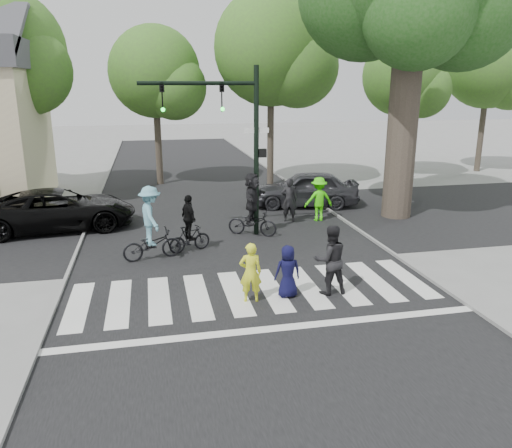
{
  "coord_description": "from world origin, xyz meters",
  "views": [
    {
      "loc": [
        -2.55,
        -11.15,
        5.36
      ],
      "look_at": [
        0.5,
        3.0,
        1.3
      ],
      "focal_mm": 35.0,
      "sensor_mm": 36.0,
      "label": 1
    }
  ],
  "objects_px": {
    "pedestrian_woman": "(250,273)",
    "pedestrian_adult": "(330,260)",
    "traffic_signal": "(233,128)",
    "car_suv": "(59,209)",
    "pedestrian_child": "(288,271)",
    "car_grey": "(305,189)",
    "cyclist_left": "(151,228)",
    "cyclist_right": "(252,208)",
    "cyclist_mid": "(189,229)"
  },
  "relations": [
    {
      "from": "pedestrian_woman",
      "to": "pedestrian_adult",
      "type": "distance_m",
      "value": 2.15
    },
    {
      "from": "traffic_signal",
      "to": "car_suv",
      "type": "bearing_deg",
      "value": 161.01
    },
    {
      "from": "pedestrian_child",
      "to": "car_grey",
      "type": "xyz_separation_m",
      "value": [
        3.5,
        9.54,
        0.11
      ]
    },
    {
      "from": "car_suv",
      "to": "car_grey",
      "type": "distance_m",
      "value": 10.43
    },
    {
      "from": "traffic_signal",
      "to": "pedestrian_child",
      "type": "bearing_deg",
      "value": -85.58
    },
    {
      "from": "traffic_signal",
      "to": "car_suv",
      "type": "height_order",
      "value": "traffic_signal"
    },
    {
      "from": "cyclist_left",
      "to": "pedestrian_woman",
      "type": "bearing_deg",
      "value": -57.64
    },
    {
      "from": "cyclist_right",
      "to": "car_grey",
      "type": "distance_m",
      "value": 5.15
    },
    {
      "from": "pedestrian_woman",
      "to": "pedestrian_child",
      "type": "bearing_deg",
      "value": -168.55
    },
    {
      "from": "car_suv",
      "to": "pedestrian_adult",
      "type": "bearing_deg",
      "value": -141.65
    },
    {
      "from": "car_suv",
      "to": "cyclist_mid",
      "type": "bearing_deg",
      "value": -135.38
    },
    {
      "from": "pedestrian_adult",
      "to": "cyclist_left",
      "type": "relative_size",
      "value": 0.8
    },
    {
      "from": "cyclist_left",
      "to": "car_grey",
      "type": "bearing_deg",
      "value": 40.26
    },
    {
      "from": "car_grey",
      "to": "pedestrian_child",
      "type": "bearing_deg",
      "value": -9.1
    },
    {
      "from": "cyclist_left",
      "to": "car_suv",
      "type": "bearing_deg",
      "value": 128.95
    },
    {
      "from": "car_suv",
      "to": "car_grey",
      "type": "relative_size",
      "value": 1.19
    },
    {
      "from": "pedestrian_adult",
      "to": "car_grey",
      "type": "xyz_separation_m",
      "value": [
        2.36,
        9.55,
        -0.13
      ]
    },
    {
      "from": "car_grey",
      "to": "traffic_signal",
      "type": "bearing_deg",
      "value": -34.84
    },
    {
      "from": "cyclist_mid",
      "to": "pedestrian_adult",
      "type": "bearing_deg",
      "value": -51.81
    },
    {
      "from": "cyclist_left",
      "to": "cyclist_mid",
      "type": "relative_size",
      "value": 1.23
    },
    {
      "from": "pedestrian_child",
      "to": "car_grey",
      "type": "bearing_deg",
      "value": -111.16
    },
    {
      "from": "pedestrian_child",
      "to": "pedestrian_adult",
      "type": "height_order",
      "value": "pedestrian_adult"
    },
    {
      "from": "cyclist_mid",
      "to": "car_grey",
      "type": "distance_m",
      "value": 7.79
    },
    {
      "from": "pedestrian_child",
      "to": "pedestrian_adult",
      "type": "xyz_separation_m",
      "value": [
        1.15,
        -0.02,
        0.24
      ]
    },
    {
      "from": "pedestrian_child",
      "to": "traffic_signal",
      "type": "bearing_deg",
      "value": -86.57
    },
    {
      "from": "pedestrian_woman",
      "to": "car_grey",
      "type": "relative_size",
      "value": 0.33
    },
    {
      "from": "pedestrian_woman",
      "to": "pedestrian_adult",
      "type": "height_order",
      "value": "pedestrian_adult"
    },
    {
      "from": "pedestrian_adult",
      "to": "cyclist_right",
      "type": "xyz_separation_m",
      "value": [
        -0.92,
        5.59,
        0.1
      ]
    },
    {
      "from": "cyclist_mid",
      "to": "cyclist_right",
      "type": "height_order",
      "value": "cyclist_right"
    },
    {
      "from": "pedestrian_woman",
      "to": "car_suv",
      "type": "height_order",
      "value": "pedestrian_woman"
    },
    {
      "from": "pedestrian_child",
      "to": "car_grey",
      "type": "height_order",
      "value": "car_grey"
    },
    {
      "from": "traffic_signal",
      "to": "cyclist_left",
      "type": "distance_m",
      "value": 4.6
    },
    {
      "from": "pedestrian_child",
      "to": "cyclist_right",
      "type": "xyz_separation_m",
      "value": [
        0.23,
        5.58,
        0.34
      ]
    },
    {
      "from": "pedestrian_woman",
      "to": "cyclist_right",
      "type": "height_order",
      "value": "cyclist_right"
    },
    {
      "from": "pedestrian_woman",
      "to": "car_suv",
      "type": "xyz_separation_m",
      "value": [
        -5.8,
        8.0,
        -0.0
      ]
    },
    {
      "from": "car_suv",
      "to": "pedestrian_child",
      "type": "bearing_deg",
      "value": -146.04
    },
    {
      "from": "pedestrian_child",
      "to": "car_suv",
      "type": "bearing_deg",
      "value": -50.28
    },
    {
      "from": "cyclist_right",
      "to": "car_suv",
      "type": "relative_size",
      "value": 0.41
    },
    {
      "from": "pedestrian_woman",
      "to": "cyclist_left",
      "type": "relative_size",
      "value": 0.66
    },
    {
      "from": "pedestrian_child",
      "to": "pedestrian_adult",
      "type": "bearing_deg",
      "value": 178.22
    },
    {
      "from": "cyclist_left",
      "to": "car_grey",
      "type": "relative_size",
      "value": 0.5
    },
    {
      "from": "pedestrian_child",
      "to": "car_suv",
      "type": "distance_m",
      "value": 10.43
    },
    {
      "from": "cyclist_left",
      "to": "cyclist_mid",
      "type": "distance_m",
      "value": 1.34
    },
    {
      "from": "pedestrian_woman",
      "to": "cyclist_mid",
      "type": "xyz_separation_m",
      "value": [
        -1.18,
        4.3,
        0.0
      ]
    },
    {
      "from": "traffic_signal",
      "to": "pedestrian_adult",
      "type": "relative_size",
      "value": 3.2
    },
    {
      "from": "pedestrian_adult",
      "to": "pedestrian_child",
      "type": "bearing_deg",
      "value": -1.96
    },
    {
      "from": "traffic_signal",
      "to": "car_suv",
      "type": "distance_m",
      "value": 7.42
    },
    {
      "from": "pedestrian_child",
      "to": "car_grey",
      "type": "distance_m",
      "value": 10.16
    },
    {
      "from": "cyclist_mid",
      "to": "cyclist_right",
      "type": "relative_size",
      "value": 0.82
    },
    {
      "from": "car_grey",
      "to": "pedestrian_adult",
      "type": "bearing_deg",
      "value": -2.78
    }
  ]
}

